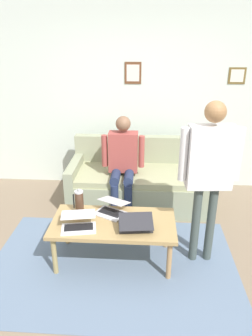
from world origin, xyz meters
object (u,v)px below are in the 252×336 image
at_px(person_seated, 123,160).
at_px(couch, 138,182).
at_px(laptop_center, 79,224).
at_px(laptop_right, 111,209).
at_px(french_press, 79,201).
at_px(person_standing, 210,165).
at_px(coffee_table, 113,226).
at_px(laptop_left, 136,225).

bearing_deg(person_seated, couch, -131.35).
height_order(laptop_center, laptop_right, laptop_right).
distance_m(couch, laptop_center, 1.51).
height_order(french_press, person_seated, person_seated).
bearing_deg(laptop_center, couch, -111.46).
xyz_separation_m(couch, person_standing, (-0.69, 1.20, 0.77)).
bearing_deg(laptop_right, person_seated, -93.75).
height_order(laptop_center, person_standing, person_standing).
relative_size(coffee_table, laptop_right, 3.11).
bearing_deg(person_seated, laptop_left, 100.26).
bearing_deg(laptop_left, laptop_right, -46.95).
distance_m(coffee_table, french_press, 0.45).
distance_m(laptop_left, french_press, 0.67).
xyz_separation_m(laptop_center, person_seated, (-0.35, -1.17, 0.22)).
bearing_deg(laptop_left, person_standing, -165.03).
relative_size(laptop_left, person_standing, 0.21).
bearing_deg(coffee_table, laptop_center, 20.59).
height_order(french_press, person_standing, person_standing).
xyz_separation_m(laptop_right, french_press, (0.34, 0.01, 0.08)).
relative_size(couch, laptop_center, 4.90).
bearing_deg(french_press, person_seated, -114.28).
distance_m(laptop_left, person_seated, 1.19).
bearing_deg(laptop_right, person_standing, 173.88).
height_order(coffee_table, person_seated, person_seated).
bearing_deg(laptop_center, laptop_right, -134.37).
bearing_deg(laptop_left, laptop_center, 1.37).
relative_size(couch, coffee_table, 1.48).
xyz_separation_m(laptop_left, person_seated, (0.21, -1.15, 0.22)).
distance_m(laptop_center, person_standing, 1.38).
xyz_separation_m(person_standing, person_seated, (0.89, -0.97, -0.35)).
height_order(couch, laptop_center, couch).
distance_m(couch, coffee_table, 1.29).
height_order(coffee_table, french_press, french_press).
bearing_deg(coffee_table, couch, -99.78).
height_order(coffee_table, laptop_right, laptop_right).
distance_m(couch, laptop_left, 1.40).
relative_size(laptop_right, person_seated, 0.31).
bearing_deg(person_standing, laptop_center, 8.98).
xyz_separation_m(laptop_center, person_standing, (-1.24, -0.20, 0.57)).
xyz_separation_m(coffee_table, laptop_right, (0.04, -0.17, 0.09)).
relative_size(french_press, person_standing, 0.16).
xyz_separation_m(laptop_center, french_press, (0.05, -0.29, 0.08)).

